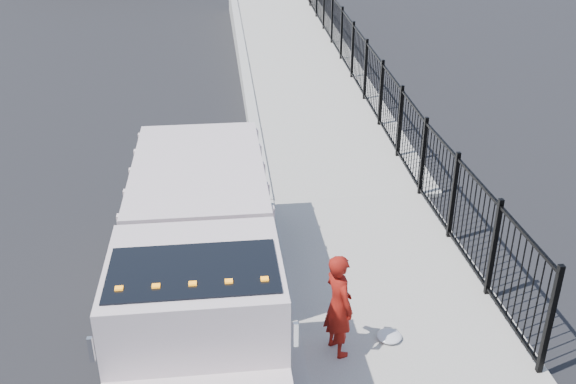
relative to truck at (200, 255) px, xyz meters
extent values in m
plane|color=black|center=(1.37, 0.20, -1.37)|extent=(120.00, 120.00, 0.00)
cube|color=#9E998E|center=(3.30, -1.80, -1.31)|extent=(3.55, 12.00, 0.12)
cube|color=#9E998E|center=(3.50, 16.20, -1.37)|extent=(3.95, 24.06, 3.19)
cube|color=black|center=(4.92, 12.20, -0.47)|extent=(0.10, 28.00, 1.80)
cube|color=black|center=(0.00, 0.36, -0.86)|extent=(0.96, 6.38, 0.21)
cube|color=silver|center=(0.01, -1.80, 0.08)|extent=(2.21, 2.07, 1.88)
cube|color=black|center=(0.01, -2.03, 0.64)|extent=(2.07, 1.23, 0.80)
cube|color=silver|center=(-0.01, 1.58, 0.08)|extent=(2.26, 3.95, 1.59)
cube|color=silver|center=(-1.16, -2.74, 0.50)|extent=(0.06, 0.06, 0.33)
cube|color=silver|center=(1.18, -2.73, 0.50)|extent=(0.06, 0.06, 0.33)
cube|color=orange|center=(-0.84, -2.36, 1.04)|extent=(0.09, 0.08, 0.06)
cube|color=orange|center=(-0.41, -2.36, 1.04)|extent=(0.09, 0.08, 0.06)
cube|color=orange|center=(0.01, -2.36, 1.04)|extent=(0.09, 0.08, 0.06)
cube|color=orange|center=(0.43, -2.36, 1.04)|extent=(0.09, 0.08, 0.06)
cube|color=orange|center=(0.85, -2.36, 1.04)|extent=(0.09, 0.08, 0.06)
cylinder|color=black|center=(-0.99, 2.14, -0.90)|extent=(0.30, 0.94, 0.94)
cylinder|color=black|center=(0.98, 2.14, -0.90)|extent=(0.30, 0.94, 0.94)
cylinder|color=black|center=(-1.00, 3.17, -0.90)|extent=(0.30, 0.94, 0.94)
cylinder|color=black|center=(0.97, 3.17, -0.90)|extent=(0.30, 0.94, 0.94)
imported|color=maroon|center=(2.04, -1.00, -0.40)|extent=(0.59, 0.72, 1.70)
ellipsoid|color=silver|center=(2.91, -0.83, -1.20)|extent=(0.40, 0.40, 0.10)
camera|label=1|loc=(0.42, -8.69, 5.31)|focal=40.00mm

